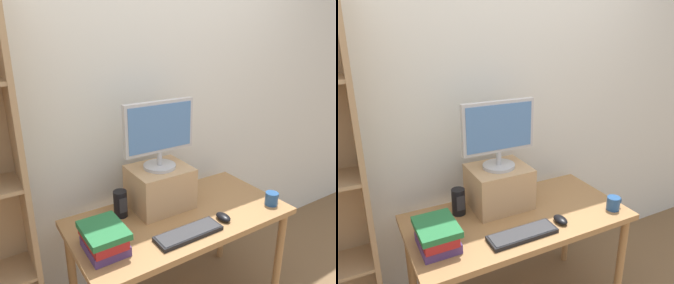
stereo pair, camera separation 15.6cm
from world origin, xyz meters
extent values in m
cube|color=silver|center=(0.00, 0.46, 1.30)|extent=(7.00, 0.08, 2.60)
cube|color=#9E7042|center=(0.00, 0.00, 0.71)|extent=(1.30, 0.66, 0.04)
cylinder|color=#9E7042|center=(0.60, -0.28, 0.35)|extent=(0.05, 0.05, 0.69)
cylinder|color=#9E7042|center=(-0.60, 0.28, 0.35)|extent=(0.05, 0.05, 0.69)
cylinder|color=#9E7042|center=(0.60, 0.28, 0.35)|extent=(0.05, 0.05, 0.69)
cube|color=tan|center=(-0.79, 0.28, 1.03)|extent=(0.03, 0.28, 2.06)
cube|color=tan|center=(-0.05, 0.16, 0.86)|extent=(0.36, 0.30, 0.26)
cylinder|color=#B7B7BA|center=(-0.05, 0.16, 1.00)|extent=(0.20, 0.20, 0.02)
cylinder|color=#B7B7BA|center=(-0.05, 0.16, 1.05)|extent=(0.03, 0.03, 0.08)
cube|color=#B7B7BA|center=(-0.05, 0.16, 1.24)|extent=(0.45, 0.04, 0.30)
cube|color=#4C7AB7|center=(-0.05, 0.14, 1.24)|extent=(0.41, 0.00, 0.27)
cube|color=black|center=(-0.08, -0.20, 0.74)|extent=(0.38, 0.13, 0.02)
cube|color=#333335|center=(-0.08, -0.20, 0.75)|extent=(0.36, 0.11, 0.00)
ellipsoid|color=black|center=(0.18, -0.18, 0.75)|extent=(0.06, 0.10, 0.04)
cube|color=#4C336B|center=(-0.51, -0.08, 0.76)|extent=(0.19, 0.22, 0.05)
cube|color=maroon|center=(-0.51, -0.07, 0.81)|extent=(0.17, 0.26, 0.05)
cube|color=#236B38|center=(-0.51, -0.07, 0.84)|extent=(0.20, 0.26, 0.03)
cylinder|color=#234C84|center=(0.55, -0.21, 0.77)|extent=(0.08, 0.08, 0.08)
torus|color=#234C84|center=(0.59, -0.21, 0.78)|extent=(0.05, 0.01, 0.05)
cylinder|color=black|center=(-0.31, 0.18, 0.81)|extent=(0.08, 0.08, 0.16)
cube|color=#2D2D30|center=(-0.31, 0.13, 0.82)|extent=(0.05, 0.00, 0.09)
camera|label=1|loc=(-0.98, -1.41, 1.77)|focal=35.00mm
camera|label=2|loc=(-0.84, -1.48, 1.77)|focal=35.00mm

